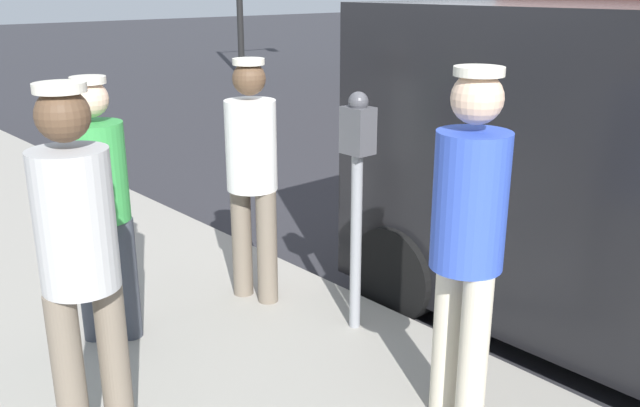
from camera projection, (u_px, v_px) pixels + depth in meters
The scene contains 6 objects.
ground_plane at pixel (468, 284), 5.39m from camera, with size 80.00×80.00×0.00m, color #2D2D33.
parking_meter_near at pixel (357, 173), 4.11m from camera, with size 0.14×0.18×1.52m.
pedestrian_in_white at pixel (252, 167), 4.55m from camera, with size 0.34×0.35×1.66m.
pedestrian_in_blue at pixel (468, 232), 3.13m from camera, with size 0.34×0.35×1.78m.
pedestrian_in_green at pixel (100, 196), 4.01m from camera, with size 0.34×0.34×1.62m.
pedestrian_in_gray at pixel (79, 253), 2.97m from camera, with size 0.36×0.34×1.74m.
Camera 1 is at (4.15, 2.91, 2.27)m, focal length 38.30 mm.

